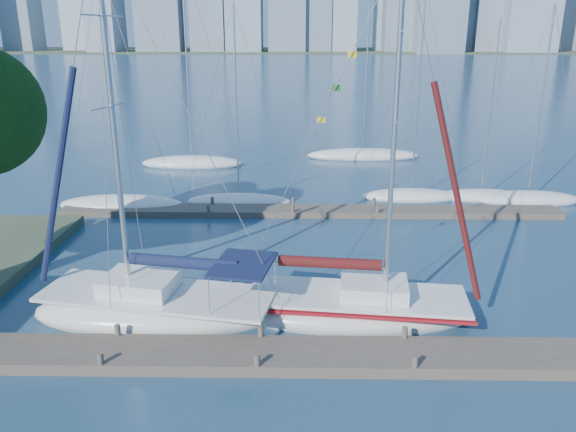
{
  "coord_description": "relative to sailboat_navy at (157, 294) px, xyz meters",
  "views": [
    {
      "loc": [
        1.24,
        -16.34,
        10.5
      ],
      "look_at": [
        0.9,
        4.0,
        3.81
      ],
      "focal_mm": 35.0,
      "sensor_mm": 36.0,
      "label": 1
    }
  ],
  "objects": [
    {
      "name": "ground",
      "position": [
        4.05,
        -2.82,
        -1.05
      ],
      "size": [
        700.0,
        700.0,
        0.0
      ],
      "primitive_type": "plane",
      "color": "#17314A",
      "rests_on": "ground"
    },
    {
      "name": "near_dock",
      "position": [
        4.05,
        -2.82,
        -0.85
      ],
      "size": [
        26.0,
        2.0,
        0.4
      ],
      "primitive_type": "cube",
      "color": "#473D34",
      "rests_on": "ground"
    },
    {
      "name": "far_dock",
      "position": [
        6.05,
        13.18,
        -0.87
      ],
      "size": [
        30.0,
        1.8,
        0.36
      ],
      "primitive_type": "cube",
      "color": "#473D34",
      "rests_on": "ground"
    },
    {
      "name": "far_shore",
      "position": [
        4.05,
        317.18,
        -1.05
      ],
      "size": [
        800.0,
        100.0,
        1.5
      ],
      "primitive_type": "cube",
      "color": "#38472D",
      "rests_on": "ground"
    },
    {
      "name": "sailboat_navy",
      "position": [
        0.0,
        0.0,
        0.0
      ],
      "size": [
        9.92,
        4.77,
        14.46
      ],
      "rotation": [
        0.0,
        0.0,
        -0.18
      ],
      "color": "silver",
      "rests_on": "ground"
    },
    {
      "name": "sailboat_maroon",
      "position": [
        7.61,
        0.13,
        -0.01
      ],
      "size": [
        9.12,
        3.84,
        13.81
      ],
      "rotation": [
        0.0,
        0.0,
        -0.11
      ],
      "color": "silver",
      "rests_on": "ground"
    },
    {
      "name": "bg_boat_0",
      "position": [
        -5.68,
        14.15,
        -0.75
      ],
      "size": [
        8.08,
        4.5,
        14.59
      ],
      "rotation": [
        0.0,
        0.0,
        -0.29
      ],
      "color": "silver",
      "rests_on": "ground"
    },
    {
      "name": "bg_boat_1",
      "position": [
        1.6,
        15.08,
        -0.8
      ],
      "size": [
        6.85,
        2.75,
        12.49
      ],
      "rotation": [
        0.0,
        0.0,
        -0.11
      ],
      "color": "silver",
      "rests_on": "ground"
    },
    {
      "name": "bg_boat_3",
      "position": [
        12.82,
        16.44,
        -0.79
      ],
      "size": [
        6.6,
        3.02,
        13.34
      ],
      "rotation": [
        0.0,
        0.0,
        -0.16
      ],
      "color": "silver",
      "rests_on": "ground"
    },
    {
      "name": "bg_boat_4",
      "position": [
        17.41,
        16.54,
        -0.81
      ],
      "size": [
        6.2,
        3.88,
        11.62
      ],
      "rotation": [
        0.0,
        0.0,
        -0.36
      ],
      "color": "silver",
      "rests_on": "ground"
    },
    {
      "name": "bg_boat_5",
      "position": [
        20.21,
        15.8,
        -0.79
      ],
      "size": [
        7.01,
        3.24,
        12.43
      ],
      "rotation": [
        0.0,
        0.0,
        0.16
      ],
      "color": "silver",
      "rests_on": "ground"
    },
    {
      "name": "bg_boat_6",
      "position": [
        -3.32,
        25.77,
        -0.73
      ],
      "size": [
        8.6,
        4.05,
        16.5
      ],
      "rotation": [
        0.0,
        0.0,
        0.19
      ],
      "color": "silver",
      "rests_on": "ground"
    },
    {
      "name": "bg_boat_7",
      "position": [
        11.05,
        29.05,
        -0.76
      ],
      "size": [
        9.86,
        3.18,
        14.56
      ],
      "rotation": [
        0.0,
        0.0,
        -0.07
      ],
      "color": "silver",
      "rests_on": "ground"
    }
  ]
}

